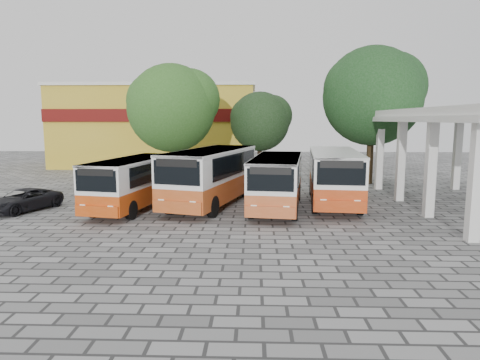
{
  "coord_description": "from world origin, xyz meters",
  "views": [
    {
      "loc": [
        -0.86,
        -19.38,
        4.84
      ],
      "look_at": [
        -1.64,
        4.04,
        1.5
      ],
      "focal_mm": 32.0,
      "sensor_mm": 36.0,
      "label": 1
    }
  ],
  "objects_px": {
    "bus_centre_left": "(211,173)",
    "bus_far_right": "(334,174)",
    "bus_far_left": "(134,180)",
    "bus_centre_right": "(277,179)",
    "parked_car": "(23,200)"
  },
  "relations": [
    {
      "from": "bus_far_left",
      "to": "bus_far_right",
      "type": "xyz_separation_m",
      "value": [
        11.08,
        1.61,
        0.18
      ]
    },
    {
      "from": "bus_far_left",
      "to": "bus_far_right",
      "type": "bearing_deg",
      "value": 18.82
    },
    {
      "from": "bus_far_right",
      "to": "bus_centre_right",
      "type": "bearing_deg",
      "value": -150.22
    },
    {
      "from": "bus_far_right",
      "to": "parked_car",
      "type": "relative_size",
      "value": 2.1
    },
    {
      "from": "bus_far_left",
      "to": "parked_car",
      "type": "xyz_separation_m",
      "value": [
        -5.77,
        -0.78,
        -1.01
      ]
    },
    {
      "from": "bus_centre_right",
      "to": "bus_far_right",
      "type": "distance_m",
      "value": 3.62
    },
    {
      "from": "bus_far_left",
      "to": "bus_far_right",
      "type": "height_order",
      "value": "bus_far_right"
    },
    {
      "from": "parked_car",
      "to": "bus_far_right",
      "type": "bearing_deg",
      "value": 30.38
    },
    {
      "from": "bus_centre_left",
      "to": "bus_far_right",
      "type": "xyz_separation_m",
      "value": [
        6.96,
        0.58,
        -0.06
      ]
    },
    {
      "from": "bus_centre_left",
      "to": "parked_car",
      "type": "xyz_separation_m",
      "value": [
        -9.89,
        -1.82,
        -1.25
      ]
    },
    {
      "from": "bus_centre_left",
      "to": "bus_centre_right",
      "type": "height_order",
      "value": "bus_centre_left"
    },
    {
      "from": "bus_centre_right",
      "to": "parked_car",
      "type": "distance_m",
      "value": 13.61
    },
    {
      "from": "bus_far_left",
      "to": "bus_centre_right",
      "type": "height_order",
      "value": "bus_centre_right"
    },
    {
      "from": "bus_far_right",
      "to": "bus_centre_left",
      "type": "bearing_deg",
      "value": -169.14
    },
    {
      "from": "bus_centre_left",
      "to": "bus_centre_right",
      "type": "distance_m",
      "value": 3.76
    }
  ]
}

